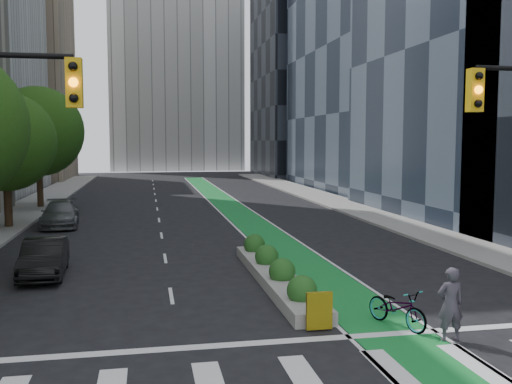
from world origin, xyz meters
name	(u,v)px	position (x,y,z in m)	size (l,w,h in m)	color
ground	(292,360)	(0.00, 0.00, 0.00)	(160.00, 160.00, 0.00)	black
sidewalk_left	(7,221)	(-11.80, 25.00, 0.07)	(3.60, 90.00, 0.15)	gray
sidewalk_right	(366,212)	(11.80, 25.00, 0.07)	(3.60, 90.00, 0.15)	gray
bike_lane_paint	(231,207)	(3.00, 30.00, 0.01)	(2.20, 70.00, 0.01)	#177F32
building_tan_far	(11,78)	(-20.00, 66.00, 13.00)	(14.00, 16.00, 26.00)	tan
building_dark_end	(309,78)	(20.00, 68.00, 14.00)	(14.00, 18.00, 28.00)	black
tree_midfar	(6,142)	(-11.00, 22.00, 4.95)	(5.60, 5.60, 7.76)	black
tree_far	(38,131)	(-11.00, 32.00, 5.69)	(6.60, 6.60, 9.00)	black
median_planter	(275,272)	(1.20, 7.04, 0.37)	(1.20, 10.26, 1.10)	gray
bicycle	(397,307)	(3.37, 1.74, 0.53)	(0.71, 2.03, 1.07)	gray
cyclist	(450,304)	(4.20, 0.46, 0.94)	(0.69, 0.45, 1.89)	#3B3540
parked_car_left_mid	(44,258)	(-7.00, 9.59, 0.69)	(1.47, 4.21, 1.39)	black
parked_car_left_far	(60,214)	(-8.25, 22.42, 0.73)	(2.04, 5.02, 1.46)	#515456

